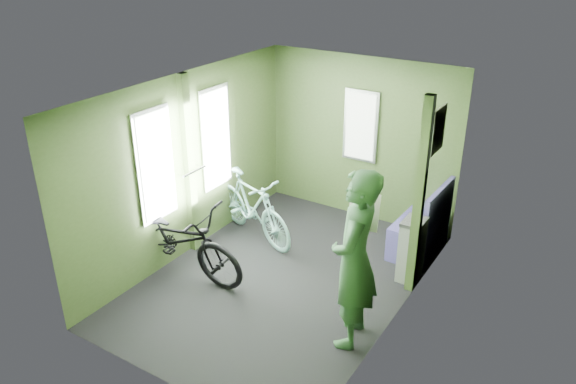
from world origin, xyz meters
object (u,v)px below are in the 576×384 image
Objects in this scene: passenger at (355,260)px; bicycle_mint at (253,238)px; bench_seat at (420,232)px; bicycle_black at (180,273)px; waste_box at (411,250)px.

bicycle_mint is at bearing -131.80° from passenger.
bench_seat is (2.02, 0.84, 0.28)m from bicycle_mint.
bicycle_black is at bearing -101.35° from passenger.
passenger is 1.45m from waste_box.
bench_seat is (2.27, 2.02, 0.28)m from bicycle_black.
bicycle_mint is 1.67× the size of bench_seat.
bicycle_mint is at bearing -155.63° from bench_seat.
bicycle_black is 2.45m from passenger.
bicycle_mint is 0.85× the size of passenger.
bicycle_mint is 2.03× the size of waste_box.
passenger is (2.27, 0.03, 0.93)m from bicycle_black.
waste_box is at bearing -59.60° from bicycle_black.
bicycle_black is 1.19× the size of bicycle_mint.
passenger is at bearing -94.68° from waste_box.
passenger is at bearing -88.10° from bench_seat.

